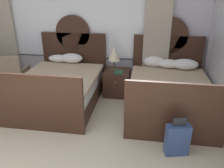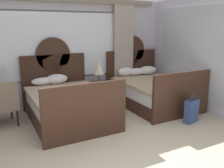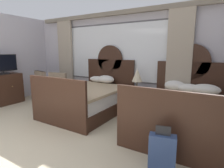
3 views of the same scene
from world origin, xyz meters
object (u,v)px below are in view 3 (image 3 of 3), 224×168
Objects in this scene: tv_flatscreen at (3,64)px; armchair_by_window_left at (62,86)px; book_on_nightstand at (139,92)px; suitcase_on_floor at (162,152)px; nightstand_between_beds at (139,102)px; table_lamp_on_nightstand at (137,75)px; armchair_by_window_centre at (46,84)px; bed_near_mirror at (180,113)px; bed_near_window at (90,98)px; armchair_by_window_right at (46,84)px.

armchair_by_window_left is at bearing 36.11° from tv_flatscreen.
suitcase_on_floor reaches higher than book_on_nightstand.
book_on_nightstand is at bearing -66.95° from nightstand_between_beds.
armchair_by_window_left is at bearing -171.43° from table_lamp_on_nightstand.
armchair_by_window_centre is (0.61, 0.99, -0.69)m from tv_flatscreen.
book_on_nightstand is at bearing 4.57° from armchair_by_window_left.
armchair_by_window_centre is (-4.28, 0.27, 0.12)m from bed_near_mirror.
bed_near_mirror is at bearing 8.39° from tv_flatscreen.
book_on_nightstand is at bearing 121.16° from suitcase_on_floor.
tv_flatscreen is (-3.69, -1.34, 0.23)m from table_lamp_on_nightstand.
bed_near_mirror is at bearing -27.12° from table_lamp_on_nightstand.
suitcase_on_floor is at bearing -59.29° from nightstand_between_beds.
table_lamp_on_nightstand is at bearing 6.53° from armchair_by_window_centre.
bed_near_window reaches higher than tv_flatscreen.
table_lamp_on_nightstand is at bearing 8.57° from armchair_by_window_left.
table_lamp_on_nightstand is (-0.08, 0.04, 0.68)m from nightstand_between_beds.
bed_near_window is at bearing -158.08° from book_on_nightstand.
bed_near_mirror is at bearing -23.18° from book_on_nightstand.
book_on_nightstand is 2.48m from armchair_by_window_left.
bed_near_mirror reaches higher than table_lamp_on_nightstand.
nightstand_between_beds is at bearing 120.71° from suitcase_on_floor.
armchair_by_window_left is 3.95m from suitcase_on_floor.
armchair_by_window_left reaches higher than book_on_nightstand.
armchair_by_window_right is (-0.01, 0.00, 0.00)m from armchair_by_window_centre.
armchair_by_window_centre is at bearing -12.71° from armchair_by_window_right.
table_lamp_on_nightstand is 3.13m from armchair_by_window_centre.
bed_near_mirror is 4.30m from armchair_by_window_right.
bed_near_window is 3.59× the size of nightstand_between_beds.
armchair_by_window_right reaches higher than book_on_nightstand.
nightstand_between_beds is at bearing 5.64° from armchair_by_window_centre.
book_on_nightstand is (1.18, 0.47, 0.22)m from bed_near_window.
table_lamp_on_nightstand is 3.14m from armchair_by_window_right.
bed_near_mirror is 3.44× the size of suitcase_on_floor.
tv_flatscreen is 0.89× the size of armchair_by_window_left.
table_lamp_on_nightstand reaches higher than suitcase_on_floor.
tv_flatscreen is at bearing 172.42° from suitcase_on_floor.
armchair_by_window_centre is 1.00× the size of armchair_by_window_right.
tv_flatscreen is 1.81m from armchair_by_window_left.
armchair_by_window_right is 4.63m from suitcase_on_floor.
tv_flatscreen is (-2.64, -0.71, 0.82)m from bed_near_window.
bed_near_window is 1.29m from book_on_nightstand.
armchair_by_window_right is at bearing -176.52° from book_on_nightstand.
bed_near_mirror reaches higher than armchair_by_window_left.
armchair_by_window_right is at bearing 172.21° from bed_near_window.
armchair_by_window_centre is at bearing 159.16° from suitcase_on_floor.
bed_near_window is 1.00× the size of bed_near_mirror.
armchair_by_window_left is (-2.34, -0.35, -0.46)m from table_lamp_on_nightstand.
table_lamp_on_nightstand is at bearing 129.14° from book_on_nightstand.
armchair_by_window_centre is at bearing -173.47° from table_lamp_on_nightstand.
book_on_nightstand is 0.31× the size of tv_flatscreen.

